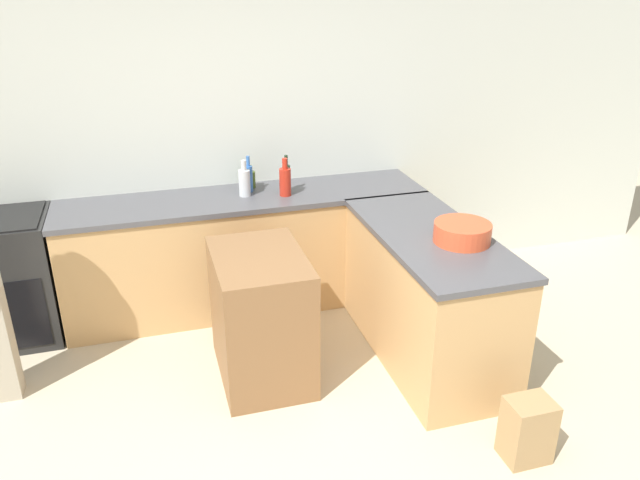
{
  "coord_description": "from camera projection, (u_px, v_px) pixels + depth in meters",
  "views": [
    {
      "loc": [
        -0.71,
        -2.45,
        2.54
      ],
      "look_at": [
        0.29,
        0.95,
        0.98
      ],
      "focal_mm": 35.0,
      "sensor_mm": 36.0,
      "label": 1
    }
  ],
  "objects": [
    {
      "name": "hot_sauce_bottle",
      "position": [
        285.0,
        181.0,
        4.73
      ],
      "size": [
        0.09,
        0.09,
        0.29
      ],
      "color": "red",
      "rests_on": "counter_back"
    },
    {
      "name": "water_bottle_blue",
      "position": [
        249.0,
        178.0,
        4.81
      ],
      "size": [
        0.06,
        0.06,
        0.28
      ],
      "color": "#386BB7",
      "rests_on": "counter_back"
    },
    {
      "name": "ground_plane",
      "position": [
        318.0,
        480.0,
        3.36
      ],
      "size": [
        14.0,
        14.0,
        0.0
      ],
      "primitive_type": "plane",
      "color": "beige"
    },
    {
      "name": "island_table",
      "position": [
        261.0,
        317.0,
        4.07
      ],
      "size": [
        0.57,
        0.81,
        0.88
      ],
      "color": "brown",
      "rests_on": "ground_plane"
    },
    {
      "name": "mixing_bowl",
      "position": [
        462.0,
        233.0,
        3.94
      ],
      "size": [
        0.36,
        0.36,
        0.13
      ],
      "color": "#DB512D",
      "rests_on": "counter_peninsula"
    },
    {
      "name": "range_oven",
      "position": [
        2.0,
        280.0,
        4.49
      ],
      "size": [
        0.75,
        0.62,
        0.94
      ],
      "color": "black",
      "rests_on": "ground_plane"
    },
    {
      "name": "wine_bottle_dark",
      "position": [
        286.0,
        177.0,
        4.81
      ],
      "size": [
        0.06,
        0.06,
        0.29
      ],
      "color": "black",
      "rests_on": "counter_back"
    },
    {
      "name": "paper_bag",
      "position": [
        527.0,
        430.0,
        3.44
      ],
      "size": [
        0.25,
        0.2,
        0.38
      ],
      "color": "#A88456",
      "rests_on": "ground_plane"
    },
    {
      "name": "wall_back",
      "position": [
        233.0,
        131.0,
        4.89
      ],
      "size": [
        8.0,
        0.06,
        2.7
      ],
      "color": "silver",
      "rests_on": "ground_plane"
    },
    {
      "name": "vinegar_bottle_clear",
      "position": [
        244.0,
        182.0,
        4.72
      ],
      "size": [
        0.09,
        0.09,
        0.28
      ],
      "color": "silver",
      "rests_on": "counter_back"
    },
    {
      "name": "counter_back",
      "position": [
        246.0,
        251.0,
        4.95
      ],
      "size": [
        2.81,
        0.64,
        0.93
      ],
      "color": "tan",
      "rests_on": "ground_plane"
    },
    {
      "name": "counter_peninsula",
      "position": [
        427.0,
        295.0,
        4.28
      ],
      "size": [
        0.69,
        1.57,
        0.93
      ],
      "color": "tan",
      "rests_on": "ground_plane"
    },
    {
      "name": "olive_oil_bottle",
      "position": [
        251.0,
        179.0,
        4.91
      ],
      "size": [
        0.07,
        0.07,
        0.18
      ],
      "color": "#475B1E",
      "rests_on": "counter_back"
    }
  ]
}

